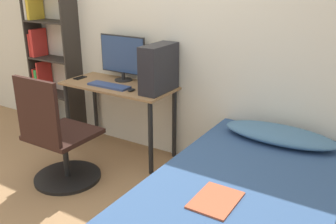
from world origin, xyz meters
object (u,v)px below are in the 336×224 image
Objects in this scene: office_chair at (58,144)px; keyboard at (109,86)px; bed at (241,218)px; monitor at (123,57)px; bookshelf at (48,62)px; pc_tower at (159,68)px.

keyboard is at bearing 86.19° from office_chair.
bed is 2.03m from monitor.
bookshelf reaches higher than office_chair.
bookshelf is at bearing 168.01° from keyboard.
pc_tower is (1.61, -0.11, 0.15)m from bookshelf.
office_chair is 2.26× the size of keyboard.
bed is 4.60× the size of keyboard.
office_chair reaches higher than bed.
monitor is at bearing 151.34° from bed.
office_chair is 0.49× the size of bed.
monitor is 0.54m from pc_tower.
office_chair is 2.29× the size of pc_tower.
bookshelf is 3.85× the size of keyboard.
bookshelf is at bearing 140.29° from office_chair.
keyboard is (-1.64, 0.65, 0.49)m from bed.
bed is (1.68, 0.00, -0.11)m from office_chair.
keyboard is at bearing -165.31° from pc_tower.
bed is 4.65× the size of pc_tower.
pc_tower reaches higher than office_chair.
pc_tower is at bearing 145.72° from bed.
bookshelf reaches higher than monitor.
bookshelf is 3.12× the size of monitor.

